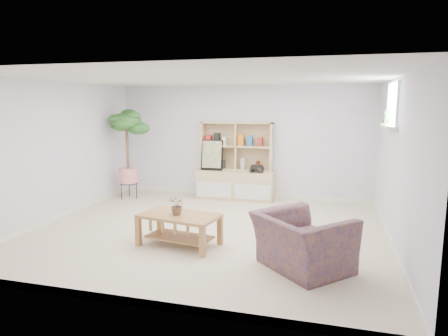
% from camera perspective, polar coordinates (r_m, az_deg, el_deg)
% --- Properties ---
extents(floor, '(5.50, 5.00, 0.01)m').
position_cam_1_polar(floor, '(6.49, -2.33, -8.96)').
color(floor, beige).
rests_on(floor, ground).
extents(ceiling, '(5.50, 5.00, 0.01)m').
position_cam_1_polar(ceiling, '(6.17, -2.48, 12.71)').
color(ceiling, silver).
rests_on(ceiling, walls).
extents(walls, '(5.51, 5.01, 2.40)m').
position_cam_1_polar(walls, '(6.22, -2.40, 1.60)').
color(walls, silver).
rests_on(walls, floor).
extents(baseboard, '(5.50, 5.00, 0.10)m').
position_cam_1_polar(baseboard, '(6.47, -2.33, -8.54)').
color(baseboard, white).
rests_on(baseboard, floor).
extents(window, '(0.10, 0.98, 0.68)m').
position_cam_1_polar(window, '(6.53, 23.07, 8.29)').
color(window, silver).
rests_on(window, walls).
extents(window_sill, '(0.14, 1.00, 0.04)m').
position_cam_1_polar(window_sill, '(6.53, 22.37, 5.52)').
color(window_sill, white).
rests_on(window_sill, walls).
extents(storage_unit, '(1.64, 0.55, 1.64)m').
position_cam_1_polar(storage_unit, '(8.43, 1.67, 1.01)').
color(storage_unit, '#CEA989').
rests_on(storage_unit, floor).
extents(poster, '(0.47, 0.12, 0.64)m').
position_cam_1_polar(poster, '(8.47, -1.72, 1.85)').
color(poster, yellow).
rests_on(poster, storage_unit).
extents(toy_truck, '(0.36, 0.27, 0.17)m').
position_cam_1_polar(toy_truck, '(8.25, 4.71, -0.03)').
color(toy_truck, black).
rests_on(toy_truck, storage_unit).
extents(coffee_table, '(1.20, 0.79, 0.46)m').
position_cam_1_polar(coffee_table, '(5.83, -6.40, -8.77)').
color(coffee_table, '#996145').
rests_on(coffee_table, floor).
extents(table_plant, '(0.33, 0.32, 0.28)m').
position_cam_1_polar(table_plant, '(5.72, -6.67, -5.31)').
color(table_plant, '#145E17').
rests_on(table_plant, coffee_table).
extents(floor_tree, '(0.74, 0.74, 1.91)m').
position_cam_1_polar(floor_tree, '(8.69, -13.60, 1.89)').
color(floor_tree, '#22611F').
rests_on(floor_tree, floor).
extents(armchair, '(1.40, 1.40, 0.78)m').
position_cam_1_polar(armchair, '(5.05, 11.12, -9.83)').
color(armchair, navy).
rests_on(armchair, floor).
extents(sill_plant, '(0.16, 0.14, 0.23)m').
position_cam_1_polar(sill_plant, '(6.76, 22.19, 6.77)').
color(sill_plant, '#22611F').
rests_on(sill_plant, window_sill).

